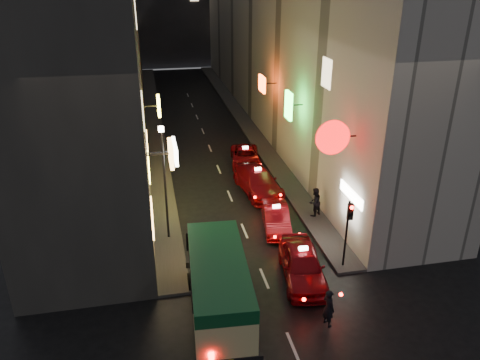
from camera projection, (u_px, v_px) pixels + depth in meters
building_left at (101, 25)px, 39.75m from camera, size 7.55×52.00×18.00m
building_right at (282, 22)px, 42.67m from camera, size 8.03×52.00×18.00m
sidewalk_left at (154, 123)px, 44.12m from camera, size 1.50×52.00×0.15m
sidewalk_right at (242, 118)px, 45.67m from camera, size 1.50×52.00×0.15m
minibus at (219, 281)px, 19.11m from camera, size 2.65×6.54×2.76m
taxi_near at (302, 262)px, 21.80m from camera, size 3.18×6.07×2.01m
taxi_second at (276, 216)px, 26.16m from camera, size 2.68×4.98×1.67m
taxi_third at (258, 179)px, 30.40m from camera, size 2.96×5.90×1.97m
taxi_far at (245, 155)px, 34.80m from camera, size 2.50×4.81×1.63m
pedestrian_crossing at (329, 306)px, 18.92m from camera, size 0.58×0.73×1.93m
pedestrian_sidewalk at (315, 200)px, 27.14m from camera, size 0.87×0.76×1.97m
traffic_light at (349, 221)px, 21.76m from camera, size 0.26×0.43×3.50m
lamp_post at (164, 176)px, 23.88m from camera, size 0.28×0.28×6.22m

